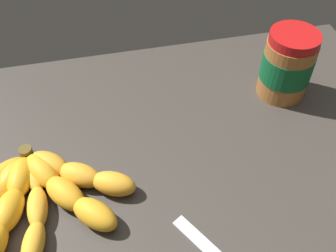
% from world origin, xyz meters
% --- Properties ---
extents(ground_plane, '(0.95, 0.59, 0.03)m').
position_xyz_m(ground_plane, '(0.00, 0.00, -0.02)').
color(ground_plane, '#38332D').
extents(banana_bunch, '(0.33, 0.20, 0.04)m').
position_xyz_m(banana_bunch, '(0.19, 0.04, 0.02)').
color(banana_bunch, orange).
rests_on(banana_bunch, ground_plane).
extents(peanut_butter_jar, '(0.09, 0.09, 0.13)m').
position_xyz_m(peanut_butter_jar, '(-0.27, -0.11, 0.06)').
color(peanut_butter_jar, '#9E602D').
rests_on(peanut_butter_jar, ground_plane).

